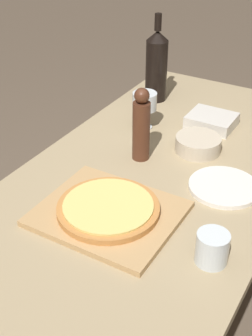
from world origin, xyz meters
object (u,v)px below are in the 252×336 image
pizza (108,208)px  wine_bottle (156,65)px  wine_glass (145,102)px  pepper_mill (141,126)px  small_bowl (198,144)px

pizza → wine_bottle: wine_bottle is taller
wine_glass → pepper_mill: bearing=-64.6°
wine_bottle → wine_glass: bearing=-72.0°
pizza → wine_bottle: 0.82m
pepper_mill → wine_bottle: bearing=111.4°
wine_bottle → wine_glass: (0.08, -0.25, -0.05)m
pizza → wine_glass: 0.55m
wine_bottle → pepper_mill: size_ratio=1.41×
wine_bottle → pizza: bearing=-72.1°
pepper_mill → small_bowl: size_ratio=1.61×
wine_glass → small_bowl: (0.24, -0.06, -0.08)m
wine_bottle → small_bowl: wine_bottle is taller
small_bowl → wine_glass: bearing=166.4°
small_bowl → wine_bottle: bearing=136.4°
pizza → small_bowl: size_ratio=1.85×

